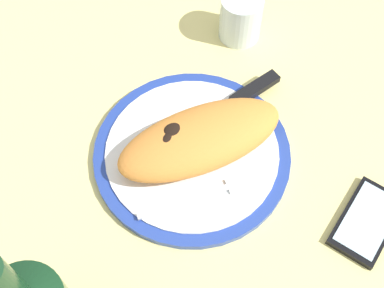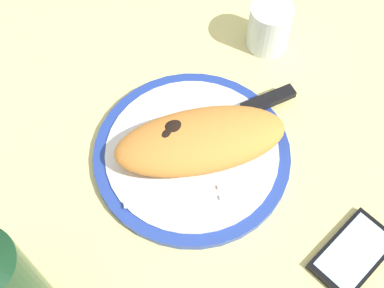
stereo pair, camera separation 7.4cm
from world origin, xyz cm
name	(u,v)px [view 1 (the left image)]	position (x,y,z in cm)	size (l,w,h in cm)	color
ground_plane	(192,161)	(0.00, 0.00, -1.50)	(150.00, 150.00, 3.00)	#E5D684
plate	(192,154)	(0.00, 0.00, 0.72)	(28.52, 28.52, 1.51)	#233D99
calzone	(200,138)	(1.15, 0.17, 4.33)	(25.33, 13.23, 5.59)	orange
fork	(208,194)	(0.21, -7.15, 1.71)	(17.02, 2.60, 0.40)	silver
knife	(239,99)	(9.32, 6.38, 1.99)	(20.66, 9.30, 1.20)	silver
smartphone	(367,221)	(19.87, -16.59, 0.56)	(13.13, 12.47, 1.16)	black
water_glass	(240,20)	(14.09, 20.28, 3.48)	(6.85, 6.85, 8.03)	silver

